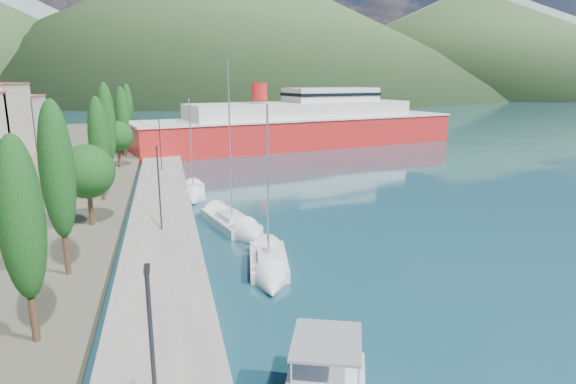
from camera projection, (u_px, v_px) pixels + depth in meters
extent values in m
plane|color=#194958|center=(195.00, 121.00, 135.49)|extent=(1400.00, 1400.00, 0.00)
cube|color=gray|center=(162.00, 201.00, 44.57)|extent=(5.00, 88.00, 0.80)
cone|color=slate|center=(225.00, 21.00, 662.35)|extent=(760.00, 760.00, 180.00)
cone|color=slate|center=(475.00, 36.00, 673.34)|extent=(640.00, 640.00, 140.00)
cone|color=#35522B|center=(219.00, 22.00, 396.06)|extent=(480.00, 480.00, 115.00)
cone|color=#35522B|center=(467.00, 41.00, 433.03)|extent=(420.00, 420.00, 90.00)
cube|color=beige|center=(10.00, 123.00, 75.78)|extent=(9.00, 10.00, 8.00)
cube|color=#9E5138|center=(7.00, 96.00, 74.83)|extent=(9.20, 10.20, 0.30)
cylinder|color=#47301E|center=(34.00, 319.00, 20.07)|extent=(0.30, 0.30, 1.93)
ellipsoid|color=#164717|center=(21.00, 219.00, 19.07)|extent=(1.80, 1.80, 6.83)
cylinder|color=#47301E|center=(67.00, 256.00, 26.99)|extent=(0.30, 0.30, 2.15)
ellipsoid|color=#164717|center=(57.00, 170.00, 25.87)|extent=(1.80, 1.80, 7.64)
cylinder|color=#47301E|center=(91.00, 209.00, 36.12)|extent=(0.36, 0.36, 2.50)
sphere|color=#164717|center=(87.00, 171.00, 35.46)|extent=(4.01, 4.01, 4.01)
cylinder|color=#47301E|center=(103.00, 189.00, 43.67)|extent=(0.30, 0.30, 2.05)
ellipsoid|color=#164717|center=(99.00, 138.00, 42.60)|extent=(1.80, 1.80, 7.26)
cylinder|color=#47301E|center=(111.00, 173.00, 50.27)|extent=(0.30, 0.30, 2.31)
ellipsoid|color=#164717|center=(107.00, 123.00, 49.07)|extent=(1.80, 1.80, 8.19)
cylinder|color=#47301E|center=(119.00, 157.00, 60.21)|extent=(0.36, 0.36, 2.35)
sphere|color=#164717|center=(118.00, 136.00, 59.60)|extent=(3.77, 3.77, 3.77)
cylinder|color=#47301E|center=(125.00, 149.00, 68.59)|extent=(0.30, 0.30, 2.15)
ellipsoid|color=#164717|center=(122.00, 114.00, 67.47)|extent=(1.80, 1.80, 7.64)
cylinder|color=#47301E|center=(130.00, 139.00, 80.03)|extent=(0.30, 0.30, 2.21)
ellipsoid|color=#164717|center=(128.00, 108.00, 78.89)|extent=(1.80, 1.80, 7.83)
cylinder|color=#2D2D33|center=(154.00, 380.00, 12.51)|extent=(0.12, 0.12, 6.00)
cube|color=#2D2D33|center=(147.00, 269.00, 12.06)|extent=(0.15, 0.50, 0.12)
cylinder|color=#2D2D33|center=(159.00, 189.00, 34.21)|extent=(0.12, 0.12, 6.00)
cube|color=#2D2D33|center=(157.00, 147.00, 33.76)|extent=(0.15, 0.50, 0.12)
cylinder|color=#2D2D33|center=(160.00, 145.00, 56.88)|extent=(0.12, 0.12, 6.00)
cube|color=#2D2D33|center=(159.00, 120.00, 56.43)|extent=(0.15, 0.50, 0.12)
cube|color=gray|center=(327.00, 341.00, 16.55)|extent=(3.26, 3.51, 0.10)
cube|color=silver|center=(268.00, 262.00, 30.14)|extent=(3.15, 5.85, 0.89)
cube|color=silver|center=(269.00, 256.00, 29.64)|extent=(1.71, 2.42, 0.35)
cylinder|color=silver|center=(268.00, 184.00, 28.60)|extent=(0.12, 0.12, 9.38)
cone|color=silver|center=(271.00, 286.00, 26.69)|extent=(2.67, 2.93, 2.27)
cube|color=silver|center=(230.00, 223.00, 38.37)|extent=(4.14, 7.42, 0.99)
cube|color=silver|center=(232.00, 216.00, 37.81)|extent=(2.15, 3.09, 0.39)
cylinder|color=silver|center=(230.00, 142.00, 36.47)|extent=(0.12, 0.12, 12.11)
cone|color=silver|center=(253.00, 239.00, 34.51)|extent=(3.24, 3.79, 2.53)
cube|color=silver|center=(193.00, 193.00, 48.68)|extent=(2.59, 5.35, 0.90)
cube|color=silver|center=(193.00, 188.00, 48.21)|extent=(1.49, 2.17, 0.35)
cylinder|color=silver|center=(191.00, 145.00, 47.22)|extent=(0.12, 0.12, 8.96)
cone|color=silver|center=(193.00, 201.00, 45.48)|extent=(2.43, 2.57, 2.29)
cube|color=red|center=(301.00, 134.00, 83.63)|extent=(58.36, 24.70, 5.52)
cube|color=silver|center=(301.00, 118.00, 83.00)|extent=(58.83, 25.13, 0.30)
cube|color=silver|center=(301.00, 111.00, 82.72)|extent=(40.65, 18.65, 2.96)
cube|color=silver|center=(331.00, 95.00, 84.79)|extent=(17.27, 10.83, 2.37)
cylinder|color=red|center=(259.00, 92.00, 78.39)|extent=(2.56, 2.56, 2.76)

